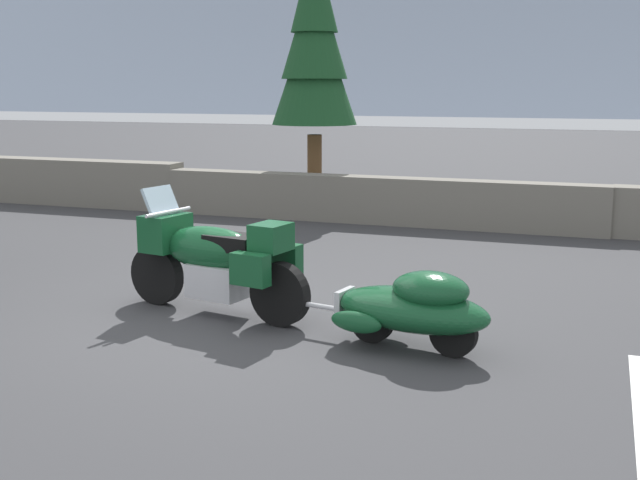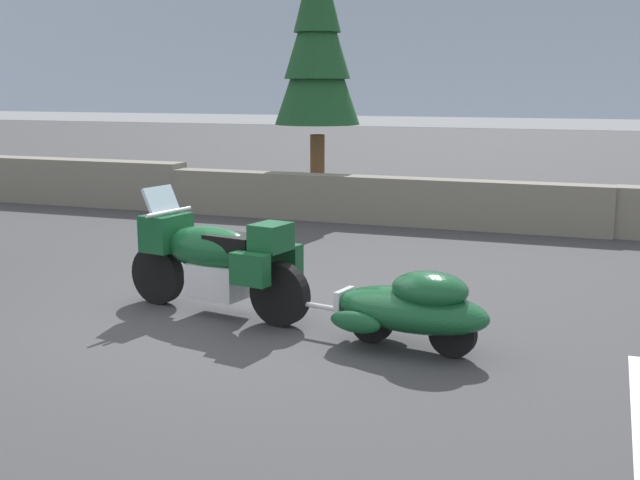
{
  "view_description": "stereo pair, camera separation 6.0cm",
  "coord_description": "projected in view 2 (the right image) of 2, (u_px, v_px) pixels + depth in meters",
  "views": [
    {
      "loc": [
        3.82,
        -7.15,
        2.41
      ],
      "look_at": [
        1.11,
        0.43,
        0.85
      ],
      "focal_mm": 44.68,
      "sensor_mm": 36.0,
      "label": 1
    },
    {
      "loc": [
        3.87,
        -7.13,
        2.41
      ],
      "look_at": [
        1.11,
        0.43,
        0.85
      ],
      "focal_mm": 44.68,
      "sensor_mm": 36.0,
      "label": 2
    }
  ],
  "objects": [
    {
      "name": "ground_plane",
      "position": [
        206.0,
        320.0,
        8.34
      ],
      "size": [
        80.0,
        80.0,
        0.0
      ],
      "primitive_type": "plane",
      "color": "#38383A"
    },
    {
      "name": "distant_ridgeline",
      "position": [
        584.0,
        39.0,
        95.75
      ],
      "size": [
        240.0,
        80.0,
        16.0
      ],
      "primitive_type": "cube",
      "color": "#99A8BF",
      "rests_on": "ground"
    },
    {
      "name": "car_shaped_trailer",
      "position": [
        412.0,
        307.0,
        7.33
      ],
      "size": [
        2.23,
        0.99,
        0.76
      ],
      "color": "black",
      "rests_on": "ground"
    },
    {
      "name": "stone_guard_wall",
      "position": [
        346.0,
        197.0,
        14.4
      ],
      "size": [
        24.0,
        0.57,
        0.94
      ],
      "color": "slate",
      "rests_on": "ground"
    },
    {
      "name": "pine_tree_tall",
      "position": [
        317.0,
        41.0,
        14.98
      ],
      "size": [
        1.63,
        1.63,
        5.17
      ],
      "color": "brown",
      "rests_on": "ground"
    },
    {
      "name": "touring_motorcycle",
      "position": [
        215.0,
        257.0,
        8.46
      ],
      "size": [
        2.29,
        1.01,
        1.33
      ],
      "color": "black",
      "rests_on": "ground"
    }
  ]
}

